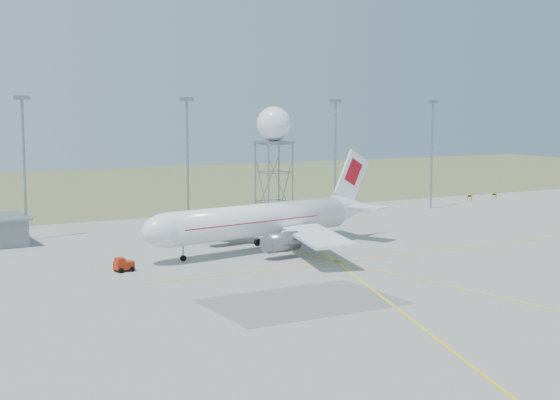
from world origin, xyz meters
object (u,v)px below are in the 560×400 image
radar_tower (274,162)px  baggage_tug (123,266)px  fire_truck (212,221)px  airliner_main (262,221)px

radar_tower → baggage_tug: (-30.27, -18.59, -10.05)m
radar_tower → fire_truck: size_ratio=2.10×
airliner_main → radar_tower: bearing=-134.0°
airliner_main → fire_truck: 18.24m
airliner_main → fire_truck: (1.04, 18.06, -2.26)m
radar_tower → fire_truck: (-8.66, 3.93, -9.00)m
fire_truck → baggage_tug: bearing=-125.3°
fire_truck → radar_tower: bearing=-15.9°
airliner_main → baggage_tug: (-20.57, -4.45, -3.31)m
fire_truck → airliner_main: bearing=-84.8°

